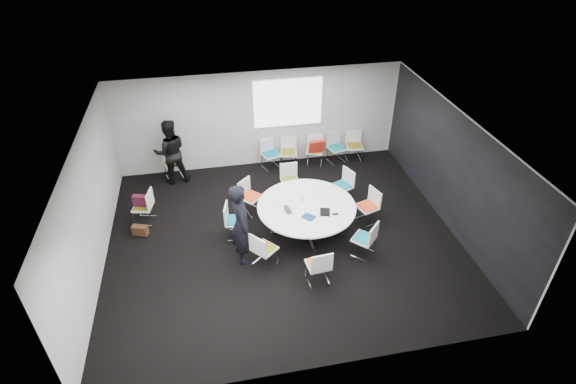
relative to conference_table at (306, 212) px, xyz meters
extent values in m
cube|color=black|center=(-0.59, -0.15, -0.57)|extent=(8.00, 7.00, 0.04)
cube|color=white|center=(-0.59, -0.15, 2.27)|extent=(8.00, 7.00, 0.04)
cube|color=#ABA6A2|center=(-0.59, 3.37, 0.85)|extent=(8.00, 0.04, 2.80)
cube|color=#ABA6A2|center=(-0.59, -3.67, 0.85)|extent=(8.00, 0.04, 2.80)
cube|color=#ABA6A2|center=(-4.61, -0.15, 0.85)|extent=(0.04, 7.00, 2.80)
cube|color=#ABA6A2|center=(3.43, -0.15, 0.85)|extent=(0.04, 7.00, 2.80)
cube|color=black|center=(3.40, -0.15, 0.85)|extent=(0.01, 6.94, 2.74)
cube|color=silver|center=(0.00, 0.00, -0.51)|extent=(0.90, 0.90, 0.08)
cylinder|color=silver|center=(0.00, 0.00, -0.18)|extent=(0.10, 0.10, 0.65)
cylinder|color=white|center=(0.00, 0.00, 0.16)|extent=(2.28, 2.28, 0.04)
cube|color=white|center=(0.21, 3.31, 1.30)|extent=(1.90, 0.03, 1.35)
cube|color=silver|center=(1.51, 0.05, -0.34)|extent=(0.53, 0.53, 0.42)
cube|color=white|center=(1.51, 0.05, -0.11)|extent=(0.56, 0.58, 0.04)
cube|color=red|center=(1.51, 0.05, -0.08)|extent=(0.49, 0.50, 0.03)
cube|color=white|center=(1.71, 0.12, 0.12)|extent=(0.18, 0.45, 0.42)
cube|color=silver|center=(1.18, 1.03, -0.34)|extent=(0.55, 0.55, 0.42)
cube|color=white|center=(1.18, 1.03, -0.11)|extent=(0.59, 0.60, 0.04)
cube|color=#096183|center=(1.18, 1.03, -0.08)|extent=(0.51, 0.52, 0.03)
cube|color=white|center=(1.37, 1.11, 0.12)|extent=(0.21, 0.44, 0.42)
cube|color=silver|center=(-0.08, 1.51, -0.34)|extent=(0.43, 0.43, 0.42)
cube|color=white|center=(-0.08, 1.51, -0.11)|extent=(0.47, 0.45, 0.04)
cube|color=olive|center=(-0.08, 1.51, -0.08)|extent=(0.40, 0.38, 0.03)
cube|color=white|center=(-0.08, 1.72, 0.12)|extent=(0.46, 0.04, 0.42)
cube|color=silver|center=(-1.18, 1.00, -0.34)|extent=(0.59, 0.59, 0.42)
cube|color=white|center=(-1.18, 1.00, -0.11)|extent=(0.64, 0.64, 0.04)
cube|color=#DB4116|center=(-1.18, 1.00, -0.08)|extent=(0.55, 0.55, 0.03)
cube|color=white|center=(-1.32, 1.15, 0.12)|extent=(0.35, 0.35, 0.42)
cube|color=silver|center=(-1.64, 0.11, -0.34)|extent=(0.50, 0.50, 0.42)
cube|color=white|center=(-1.64, 0.11, -0.11)|extent=(0.53, 0.54, 0.04)
cube|color=#0C6D84|center=(-1.64, 0.11, -0.08)|extent=(0.46, 0.47, 0.03)
cube|color=white|center=(-1.85, 0.16, 0.12)|extent=(0.13, 0.46, 0.42)
cube|color=silver|center=(-1.13, -0.95, -0.34)|extent=(0.59, 0.59, 0.42)
cube|color=white|center=(-1.13, -0.95, -0.11)|extent=(0.63, 0.64, 0.04)
cube|color=olive|center=(-1.13, -0.95, -0.08)|extent=(0.55, 0.55, 0.03)
cube|color=white|center=(-1.29, -1.09, 0.12)|extent=(0.33, 0.37, 0.42)
cube|color=silver|center=(-0.13, -1.65, -0.34)|extent=(0.46, 0.46, 0.42)
cube|color=white|center=(-0.13, -1.65, -0.11)|extent=(0.50, 0.48, 0.04)
cube|color=#DF5615|center=(-0.13, -1.65, -0.08)|extent=(0.43, 0.41, 0.03)
cube|color=white|center=(-0.11, -1.86, 0.12)|extent=(0.46, 0.08, 0.42)
cube|color=silver|center=(1.05, -1.05, -0.34)|extent=(0.59, 0.59, 0.42)
cube|color=white|center=(1.05, -1.05, -0.11)|extent=(0.64, 0.64, 0.04)
cube|color=#0C6F86|center=(1.05, -1.05, -0.08)|extent=(0.55, 0.55, 0.03)
cube|color=white|center=(1.20, -1.19, 0.12)|extent=(0.35, 0.36, 0.42)
cube|color=silver|center=(-0.34, 3.00, -0.34)|extent=(0.55, 0.55, 0.42)
cube|color=white|center=(-0.34, 3.00, -0.11)|extent=(0.59, 0.58, 0.04)
cube|color=#0C6882|center=(-0.34, 3.00, -0.08)|extent=(0.51, 0.50, 0.03)
cube|color=white|center=(-0.42, 3.19, 0.12)|extent=(0.44, 0.21, 0.42)
cube|color=silver|center=(0.17, 2.99, -0.34)|extent=(0.49, 0.49, 0.42)
cube|color=white|center=(0.17, 2.99, -0.11)|extent=(0.53, 0.52, 0.04)
cube|color=#6D6616|center=(0.17, 2.99, -0.08)|extent=(0.46, 0.45, 0.03)
cube|color=white|center=(0.21, 3.20, 0.12)|extent=(0.46, 0.12, 0.42)
cube|color=silver|center=(0.93, 2.97, -0.34)|extent=(0.53, 0.53, 0.42)
cube|color=white|center=(0.93, 2.97, -0.11)|extent=(0.57, 0.56, 0.04)
cube|color=orange|center=(0.93, 2.97, -0.08)|extent=(0.50, 0.48, 0.03)
cube|color=white|center=(1.00, 3.17, 0.12)|extent=(0.45, 0.17, 0.42)
cube|color=silver|center=(1.61, 2.98, -0.34)|extent=(0.52, 0.52, 0.42)
cube|color=white|center=(1.61, 2.98, -0.11)|extent=(0.56, 0.55, 0.04)
cube|color=#0B827E|center=(1.61, 2.98, -0.08)|extent=(0.49, 0.47, 0.03)
cube|color=white|center=(1.56, 3.19, 0.12)|extent=(0.45, 0.16, 0.42)
cube|color=silver|center=(2.16, 3.00, -0.34)|extent=(0.46, 0.46, 0.42)
cube|color=white|center=(2.16, 3.00, -0.11)|extent=(0.50, 0.48, 0.04)
cube|color=olive|center=(2.16, 3.00, -0.08)|extent=(0.44, 0.42, 0.03)
cube|color=white|center=(2.18, 3.20, 0.12)|extent=(0.46, 0.08, 0.42)
cube|color=silver|center=(-3.79, 1.10, -0.34)|extent=(0.50, 0.50, 0.42)
cube|color=white|center=(-3.79, 1.10, -0.11)|extent=(0.53, 0.55, 0.04)
cube|color=olive|center=(-3.79, 1.10, -0.08)|extent=(0.46, 0.47, 0.03)
cube|color=white|center=(-3.59, 1.06, 0.12)|extent=(0.14, 0.46, 0.42)
cube|color=silver|center=(-3.10, 3.00, -0.34)|extent=(0.52, 0.52, 0.42)
cube|color=white|center=(-3.10, 3.00, -0.11)|extent=(0.56, 0.55, 0.04)
cube|color=brown|center=(-3.10, 3.00, -0.08)|extent=(0.49, 0.48, 0.03)
cube|color=white|center=(-3.16, 3.20, 0.12)|extent=(0.45, 0.16, 0.42)
imported|color=black|center=(-1.57, -0.65, 0.41)|extent=(0.49, 0.71, 1.91)
imported|color=black|center=(-3.10, 2.85, 0.37)|extent=(0.98, 0.81, 1.83)
imported|color=#333338|center=(-0.42, -0.07, 0.20)|extent=(0.26, 0.35, 0.03)
cube|color=silver|center=(-0.62, 0.02, 0.31)|extent=(0.13, 0.28, 0.22)
cube|color=black|center=(0.35, -0.33, 0.19)|extent=(0.29, 0.35, 0.02)
cube|color=navy|center=(-0.06, -0.44, 0.20)|extent=(0.33, 0.32, 0.03)
cube|color=white|center=(0.62, 0.31, 0.19)|extent=(0.36, 0.33, 0.00)
cube|color=silver|center=(0.75, -0.09, 0.19)|extent=(0.30, 0.21, 0.00)
cylinder|color=white|center=(-0.06, 0.24, 0.23)|extent=(0.08, 0.08, 0.09)
cube|color=black|center=(0.56, -0.44, 0.19)|extent=(0.14, 0.07, 0.01)
cube|color=#451226|center=(-3.79, 1.10, 0.07)|extent=(0.42, 0.25, 0.28)
cube|color=#402414|center=(-3.87, 0.61, -0.43)|extent=(0.39, 0.28, 0.24)
cube|color=#A41E14|center=(0.93, 2.76, 0.15)|extent=(0.45, 0.19, 0.36)
camera|label=1|loc=(-2.03, -8.11, 6.33)|focal=28.00mm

